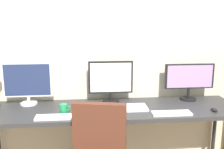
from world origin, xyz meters
The scene contains 10 objects.
wall_back centered at (0.00, 1.02, 1.30)m, with size 5.09×0.10×2.60m.
desk centered at (0.00, 0.60, 0.69)m, with size 2.69×0.68×0.74m.
monitor_left centered at (-0.90, 0.81, 0.99)m, with size 0.53×0.18×0.47m.
monitor_center centered at (0.00, 0.81, 1.00)m, with size 0.49×0.18×0.46m.
monitor_right centered at (0.90, 0.81, 0.99)m, with size 0.57×0.18×0.42m.
keyboard_left centered at (-0.56, 0.37, 0.75)m, with size 0.38×0.13×0.02m, color silver.
keyboard_right centered at (0.56, 0.37, 0.75)m, with size 0.39×0.13×0.02m, color silver.
computer_mouse centered at (1.02, 0.42, 0.76)m, with size 0.06×0.10×0.03m, color black.
laptop_closed centered at (0.20, 0.56, 0.75)m, with size 0.32×0.22×0.02m, color silver.
coffee_mug centered at (-0.49, 0.51, 0.79)m, with size 0.11×0.08×0.09m.
Camera 1 is at (-0.24, -1.95, 1.65)m, focal length 41.30 mm.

